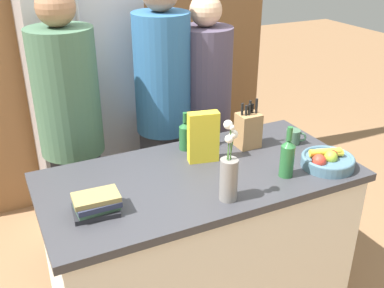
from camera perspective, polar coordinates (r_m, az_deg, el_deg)
kitchen_island at (r=2.49m, az=0.98°, el=-13.11°), size 1.57×0.77×0.94m
back_wall_wood at (r=3.56m, az=-11.20°, el=13.43°), size 2.77×0.12×2.60m
refrigerator at (r=3.24m, az=-13.53°, el=6.81°), size 0.72×0.63×2.04m
fruit_bowl at (r=2.37m, az=16.81°, el=-1.95°), size 0.27×0.27×0.10m
knife_block at (r=2.48m, az=7.14°, el=1.83°), size 0.12×0.10×0.27m
flower_vase at (r=1.97m, az=4.71°, el=-3.78°), size 0.08×0.08×0.38m
cereal_box at (r=2.29m, az=1.44°, el=0.87°), size 0.17×0.09×0.27m
coffee_mug at (r=2.58m, az=12.78°, el=0.91°), size 0.10×0.09×0.08m
book_stack at (r=1.96m, az=-12.06°, el=-7.47°), size 0.21×0.17×0.09m
bottle_oil at (r=2.21m, az=12.01°, el=-1.63°), size 0.07×0.07×0.26m
bottle_vinegar at (r=2.47m, az=1.24°, el=1.45°), size 0.07×0.07×0.21m
bottle_wine at (r=2.43m, az=-0.87°, el=1.16°), size 0.07×0.07×0.21m
person_at_sink at (r=2.67m, az=-15.13°, el=1.99°), size 0.36×0.36×1.78m
person_in_blue at (r=2.82m, az=-3.66°, el=4.75°), size 0.34×0.34×1.81m
person_in_red_tee at (r=2.96m, az=1.59°, el=4.30°), size 0.35×0.35×1.69m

